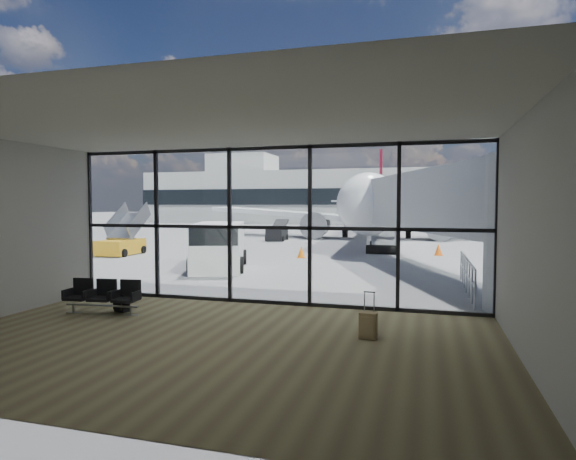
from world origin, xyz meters
The scene contains 21 objects.
ground centered at (0.00, 40.00, 0.00)m, with size 220.00×220.00×0.00m, color slate.
lounge_shell centered at (0.00, -4.80, 2.65)m, with size 12.02×8.01×4.51m.
glass_curtain_wall centered at (0.00, 0.00, 2.25)m, with size 12.10×0.12×4.50m.
jet_bridge centered at (4.90, 7.07, 2.76)m, with size 8.00×16.50×4.33m.
apron_railing centered at (5.60, 3.50, 0.72)m, with size 0.06×5.46×1.11m.
far_terminal centered at (-0.59, 61.97, 4.21)m, with size 80.00×12.20×11.00m.
tree_0 centered at (-45.00, 72.00, 4.63)m, with size 4.95×4.95×7.12m.
tree_1 centered at (-39.00, 72.00, 5.25)m, with size 5.61×5.61×8.07m.
tree_2 centered at (-33.00, 72.00, 5.88)m, with size 6.27×6.27×9.03m.
tree_3 centered at (-27.00, 72.00, 4.63)m, with size 4.95×4.95×7.12m.
tree_4 centered at (-21.00, 72.00, 5.25)m, with size 5.61×5.61×8.07m.
tree_5 centered at (-15.00, 72.00, 5.88)m, with size 6.27×6.27×9.03m.
seating_row centered at (-3.80, -2.30, 0.49)m, with size 2.00×0.74×0.89m.
backpack centered at (-3.45, -2.04, 0.27)m, with size 0.42×0.41×0.55m.
suitcase centered at (3.15, -2.85, 0.30)m, with size 0.38×0.30×1.00m.
airliner centered at (0.14, 29.75, 2.81)m, with size 30.89×35.82×9.23m.
service_van centered at (-4.46, 6.45, 1.04)m, with size 3.43×5.08×2.03m.
belt_loader centered at (-7.00, 23.32, 0.55)m, with size 1.65×3.67×1.64m.
mobile_stairs centered at (-12.31, 10.59, 0.57)m, with size 1.97×3.46×2.37m.
traffic_cone_a centered at (-2.09, 11.86, 0.30)m, with size 0.44×0.44×0.62m.
traffic_cone_c centered at (5.00, 15.12, 0.32)m, with size 0.47×0.47×0.67m.
Camera 1 is at (4.29, -12.97, 2.86)m, focal length 30.00 mm.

